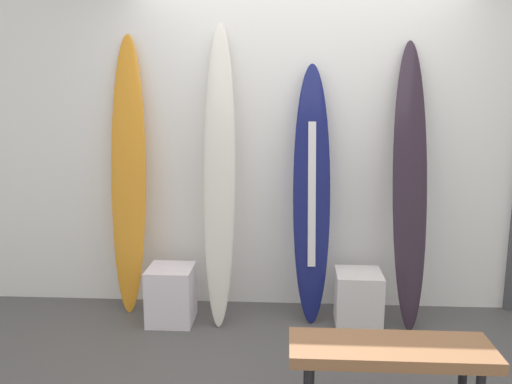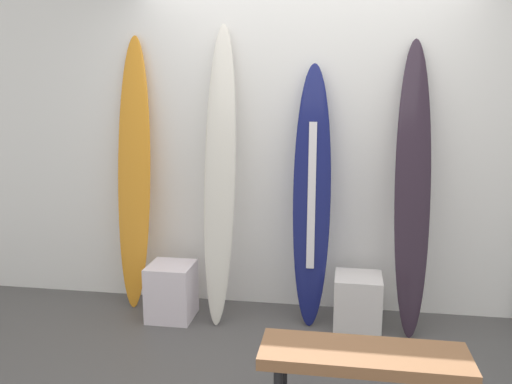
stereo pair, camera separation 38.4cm
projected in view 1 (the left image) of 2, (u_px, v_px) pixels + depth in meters
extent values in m
cube|color=white|center=(300.00, 132.00, 4.09)|extent=(7.20, 0.20, 2.80)
ellipsoid|color=orange|center=(128.00, 176.00, 3.98)|extent=(0.29, 0.30, 2.14)
ellipsoid|color=silver|center=(220.00, 174.00, 3.82)|extent=(0.25, 0.52, 2.22)
cone|color=black|center=(219.00, 298.00, 3.85)|extent=(0.07, 0.09, 0.11)
ellipsoid|color=navy|center=(312.00, 194.00, 3.84)|extent=(0.29, 0.40, 1.92)
cube|color=silver|center=(312.00, 194.00, 3.80)|extent=(0.06, 0.19, 1.06)
cone|color=black|center=(310.00, 299.00, 3.90)|extent=(0.07, 0.09, 0.11)
ellipsoid|color=#2B1F2C|center=(410.00, 185.00, 3.76)|extent=(0.25, 0.49, 2.09)
cone|color=black|center=(408.00, 303.00, 3.78)|extent=(0.07, 0.09, 0.11)
cube|color=silver|center=(358.00, 298.00, 3.85)|extent=(0.34, 0.34, 0.40)
cube|color=white|center=(171.00, 294.00, 3.88)|extent=(0.33, 0.33, 0.42)
cube|color=#95633E|center=(391.00, 350.00, 2.56)|extent=(1.01, 0.33, 0.06)
cylinder|color=black|center=(307.00, 379.00, 2.74)|extent=(0.04, 0.04, 0.41)
cylinder|color=black|center=(462.00, 383.00, 2.69)|extent=(0.04, 0.04, 0.41)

